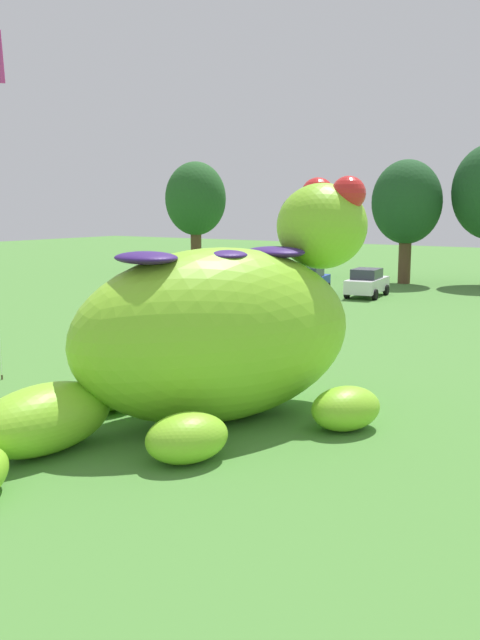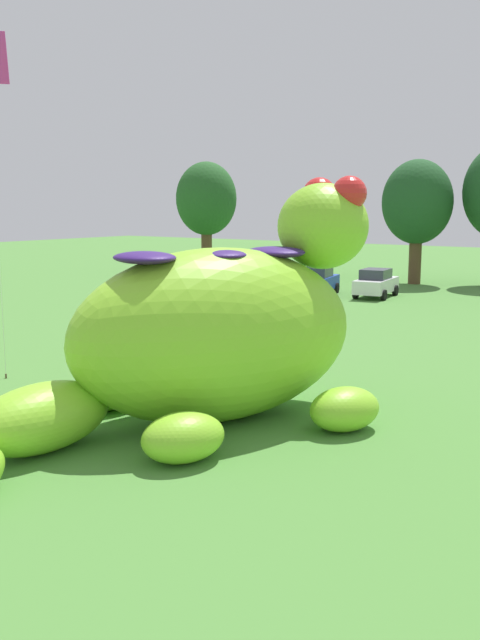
# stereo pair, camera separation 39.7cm
# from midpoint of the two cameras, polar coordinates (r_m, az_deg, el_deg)

# --- Properties ---
(ground_plane) EXTENTS (160.00, 160.00, 0.00)m
(ground_plane) POSITION_cam_midpoint_polar(r_m,az_deg,el_deg) (18.34, -3.93, -8.08)
(ground_plane) COLOR #4C8438
(giant_inflatable_creature) EXTENTS (8.07, 12.54, 6.27)m
(giant_inflatable_creature) POSITION_cam_midpoint_polar(r_m,az_deg,el_deg) (17.77, -2.45, -1.01)
(giant_inflatable_creature) COLOR #8CD12D
(giant_inflatable_creature) RESTS_ON ground
(car_black) EXTENTS (2.16, 4.21, 1.72)m
(car_black) POSITION_cam_midpoint_polar(r_m,az_deg,el_deg) (46.29, 2.11, 3.60)
(car_black) COLOR black
(car_black) RESTS_ON ground
(car_blue) EXTENTS (2.58, 4.37, 1.72)m
(car_blue) POSITION_cam_midpoint_polar(r_m,az_deg,el_deg) (43.60, 5.40, 3.21)
(car_blue) COLOR #2347B7
(car_blue) RESTS_ON ground
(car_white) EXTENTS (2.34, 4.29, 1.72)m
(car_white) POSITION_cam_midpoint_polar(r_m,az_deg,el_deg) (42.95, 10.08, 3.02)
(car_white) COLOR white
(car_white) RESTS_ON ground
(tree_far_left) EXTENTS (5.15, 5.15, 9.15)m
(tree_far_left) POSITION_cam_midpoint_polar(r_m,az_deg,el_deg) (60.17, -3.84, 9.80)
(tree_far_left) COLOR brown
(tree_far_left) RESTS_ON ground
(tree_left) EXTENTS (3.65, 3.65, 6.48)m
(tree_left) POSITION_cam_midpoint_polar(r_m,az_deg,el_deg) (54.61, 4.87, 8.01)
(tree_left) COLOR brown
(tree_left) RESTS_ON ground
(tree_mid_left) EXTENTS (4.88, 4.88, 8.66)m
(tree_mid_left) POSITION_cam_midpoint_polar(r_m,az_deg,el_deg) (50.78, 13.25, 9.30)
(tree_mid_left) COLOR brown
(tree_mid_left) RESTS_ON ground
(spectator_near_inflatable) EXTENTS (0.38, 0.26, 1.71)m
(spectator_near_inflatable) POSITION_cam_midpoint_polar(r_m,az_deg,el_deg) (35.39, 4.66, 1.79)
(spectator_near_inflatable) COLOR #2D334C
(spectator_near_inflatable) RESTS_ON ground
(spectator_mid_field) EXTENTS (0.38, 0.26, 1.71)m
(spectator_mid_field) POSITION_cam_midpoint_polar(r_m,az_deg,el_deg) (37.86, -1.13, 2.31)
(spectator_mid_field) COLOR #726656
(spectator_mid_field) RESTS_ON ground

